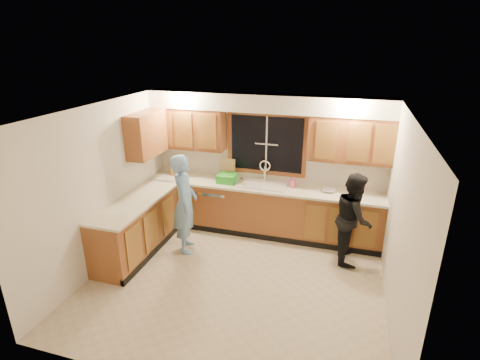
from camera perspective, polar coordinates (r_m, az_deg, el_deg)
name	(u,v)px	position (r m, az deg, el deg)	size (l,w,h in m)	color
floor	(235,281)	(5.72, -0.74, -15.12)	(4.20, 4.20, 0.00)	#C5B498
ceiling	(234,112)	(4.72, -0.88, 10.33)	(4.20, 4.20, 0.00)	silver
wall_back	(266,163)	(6.81, 4.01, 2.67)	(4.20, 4.20, 0.00)	silver
wall_left	(102,187)	(6.02, -20.23, -1.05)	(3.80, 3.80, 0.00)	silver
wall_right	(400,224)	(4.95, 23.23, -6.22)	(3.80, 3.80, 0.00)	silver
base_cabinets_back	(261,210)	(6.84, 3.27, -4.54)	(4.20, 0.60, 0.88)	brown
base_cabinets_left	(137,227)	(6.44, -15.36, -6.96)	(0.60, 1.90, 0.88)	brown
countertop_back	(262,187)	(6.64, 3.32, -1.00)	(4.20, 0.63, 0.04)	#ECE5C6
countertop_left	(136,202)	(6.24, -15.63, -3.23)	(0.63, 1.90, 0.04)	#ECE5C6
upper_cabinets_left	(189,128)	(6.95, -7.82, 7.81)	(1.35, 0.33, 0.75)	brown
upper_cabinets_right	(351,140)	(6.35, 16.50, 5.93)	(1.35, 0.33, 0.75)	brown
upper_cabinets_return	(147,134)	(6.65, -14.04, 6.81)	(0.33, 0.90, 0.75)	brown
soffit	(265,103)	(6.39, 3.90, 11.63)	(4.20, 0.35, 0.30)	white
window_frame	(267,144)	(6.70, 4.06, 5.50)	(1.44, 0.03, 1.14)	black
sink	(262,188)	(6.67, 3.36, -1.22)	(0.86, 0.52, 0.57)	silver
dishwasher	(217,206)	(7.06, -3.48, -3.95)	(0.60, 0.56, 0.82)	silver
stove	(117,244)	(6.03, -18.19, -9.20)	(0.58, 0.75, 0.90)	silver
man	(185,204)	(6.17, -8.42, -3.59)	(0.61, 0.40, 1.67)	#76A8DF
woman	(353,218)	(6.12, 16.90, -5.58)	(0.71, 0.56, 1.47)	black
knife_block	(173,170)	(7.23, -10.18, 1.58)	(0.11, 0.10, 0.21)	#976329
cutting_board	(228,168)	(6.97, -1.84, 1.80)	(0.27, 0.02, 0.35)	tan
dish_crate	(227,178)	(6.76, -2.03, 0.29)	(0.33, 0.30, 0.15)	green
soap_bottle	(293,182)	(6.58, 8.09, -0.28)	(0.09, 0.09, 0.20)	#F65D96
bowl	(329,190)	(6.52, 13.37, -1.54)	(0.22, 0.22, 0.05)	silver
can_left	(241,182)	(6.62, 0.22, -0.26)	(0.07, 0.07, 0.13)	#B8A68E
can_right	(243,183)	(6.56, 0.40, -0.46)	(0.07, 0.07, 0.13)	#B8A68E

